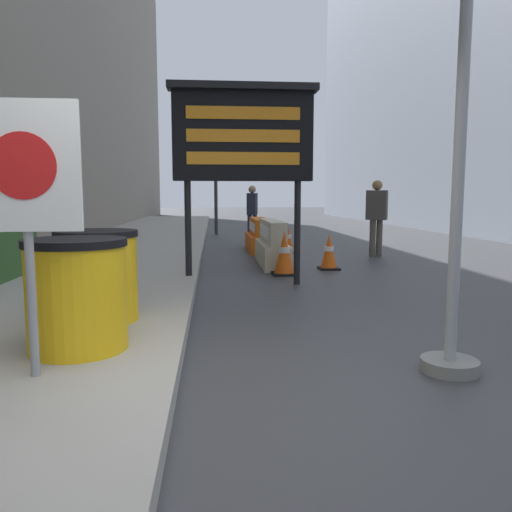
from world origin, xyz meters
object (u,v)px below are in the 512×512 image
at_px(jersey_barrier_cream, 272,245).
at_px(traffic_cone_mid, 284,253).
at_px(pedestrian_worker, 252,209).
at_px(traffic_cone_far, 288,239).
at_px(traffic_light_near_curb, 216,163).
at_px(pedestrian_passerby, 377,212).
at_px(barrel_drum_foreground, 77,294).
at_px(barrel_drum_middle, 97,276).
at_px(jersey_barrier_orange_far, 260,237).
at_px(traffic_cone_near, 329,252).
at_px(warning_sign, 25,184).
at_px(message_board, 243,136).

distance_m(jersey_barrier_cream, traffic_cone_mid, 1.27).
distance_m(traffic_cone_mid, pedestrian_worker, 6.50).
distance_m(traffic_cone_far, pedestrian_worker, 3.25).
distance_m(traffic_light_near_curb, pedestrian_passerby, 7.82).
xyz_separation_m(barrel_drum_foreground, barrel_drum_middle, (-0.06, 0.94, 0.00)).
xyz_separation_m(jersey_barrier_orange_far, traffic_cone_far, (0.62, -0.54, -0.02)).
relative_size(jersey_barrier_orange_far, pedestrian_passerby, 1.23).
relative_size(traffic_cone_near, traffic_light_near_curb, 0.20).
relative_size(traffic_cone_far, pedestrian_passerby, 0.40).
relative_size(traffic_cone_mid, traffic_cone_far, 1.10).
xyz_separation_m(barrel_drum_foreground, jersey_barrier_orange_far, (2.23, 8.49, -0.24)).
bearing_deg(warning_sign, traffic_light_near_curb, 84.85).
bearing_deg(pedestrian_passerby, warning_sign, 85.20).
height_order(barrel_drum_middle, jersey_barrier_cream, barrel_drum_middle).
height_order(barrel_drum_foreground, traffic_cone_mid, barrel_drum_foreground).
height_order(traffic_cone_near, traffic_light_near_curb, traffic_light_near_curb).
distance_m(jersey_barrier_orange_far, traffic_light_near_curb, 5.92).
distance_m(barrel_drum_foreground, traffic_light_near_curb, 14.07).
bearing_deg(jersey_barrier_orange_far, traffic_cone_far, -40.89).
bearing_deg(traffic_cone_far, jersey_barrier_orange_far, 139.11).
bearing_deg(traffic_cone_mid, barrel_drum_middle, -122.69).
height_order(barrel_drum_middle, pedestrian_worker, pedestrian_worker).
distance_m(jersey_barrier_orange_far, traffic_cone_near, 3.46).
relative_size(traffic_cone_near, pedestrian_passerby, 0.39).
xyz_separation_m(message_board, pedestrian_passerby, (3.23, 3.46, -1.24)).
height_order(traffic_cone_near, traffic_cone_mid, traffic_cone_mid).
bearing_deg(message_board, pedestrian_passerby, 46.91).
bearing_deg(barrel_drum_middle, barrel_drum_foreground, -86.62).
bearing_deg(jersey_barrier_cream, traffic_cone_mid, -87.08).
xyz_separation_m(barrel_drum_middle, jersey_barrier_cream, (2.28, 4.93, -0.21)).
bearing_deg(barrel_drum_middle, jersey_barrier_orange_far, 73.16).
height_order(traffic_cone_near, pedestrian_passerby, pedestrian_passerby).
bearing_deg(pedestrian_worker, message_board, -171.67).
xyz_separation_m(barrel_drum_middle, traffic_cone_far, (2.91, 7.01, -0.26)).
bearing_deg(barrel_drum_middle, warning_sign, -93.10).
distance_m(traffic_cone_near, pedestrian_passerby, 2.57).
relative_size(jersey_barrier_cream, jersey_barrier_orange_far, 1.00).
distance_m(message_board, pedestrian_worker, 7.55).
distance_m(barrel_drum_foreground, traffic_cone_near, 6.10).
distance_m(barrel_drum_foreground, pedestrian_passerby, 8.57).
height_order(warning_sign, pedestrian_worker, warning_sign).
bearing_deg(jersey_barrier_orange_far, barrel_drum_middle, -106.84).
relative_size(traffic_cone_mid, pedestrian_passerby, 0.44).
bearing_deg(jersey_barrier_cream, pedestrian_passerby, 26.24).
xyz_separation_m(traffic_cone_far, pedestrian_passerby, (1.91, -0.84, 0.68)).
bearing_deg(traffic_light_near_curb, barrel_drum_middle, -95.39).
height_order(jersey_barrier_orange_far, pedestrian_worker, pedestrian_worker).
relative_size(warning_sign, pedestrian_worker, 1.08).
relative_size(jersey_barrier_orange_far, traffic_cone_near, 3.14).
bearing_deg(traffic_light_near_curb, barrel_drum_foreground, -94.80).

